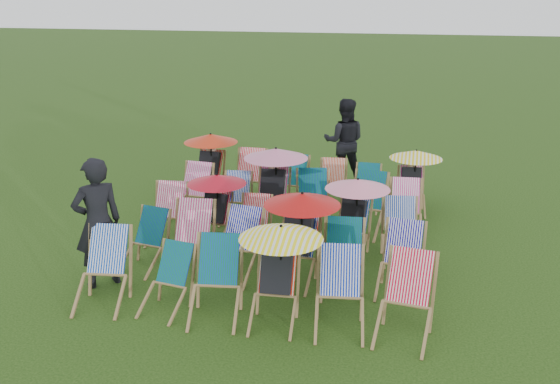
% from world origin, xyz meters
% --- Properties ---
extents(ground, '(100.00, 100.00, 0.00)m').
position_xyz_m(ground, '(0.00, 0.00, 0.00)').
color(ground, black).
rests_on(ground, ground).
extents(deckchair_0, '(0.77, 0.99, 1.00)m').
position_xyz_m(deckchair_0, '(-2.00, -2.25, 0.50)').
color(deckchair_0, olive).
rests_on(deckchair_0, ground).
extents(deckchair_1, '(0.69, 0.86, 0.85)m').
position_xyz_m(deckchair_1, '(-1.09, -2.23, 0.42)').
color(deckchair_1, olive).
rests_on(deckchair_1, ground).
extents(deckchair_2, '(0.78, 1.00, 1.00)m').
position_xyz_m(deckchair_2, '(-0.39, -2.26, 0.50)').
color(deckchair_2, olive).
rests_on(deckchair_2, ground).
extents(deckchair_3, '(1.08, 1.13, 1.28)m').
position_xyz_m(deckchair_3, '(0.41, -2.20, 0.68)').
color(deckchair_3, olive).
rests_on(deckchair_3, ground).
extents(deckchair_4, '(0.75, 0.97, 0.98)m').
position_xyz_m(deckchair_4, '(1.22, -2.20, 0.49)').
color(deckchair_4, olive).
rests_on(deckchair_4, ground).
extents(deckchair_5, '(0.79, 1.01, 1.00)m').
position_xyz_m(deckchair_5, '(2.03, -2.23, 0.50)').
color(deckchair_5, olive).
rests_on(deckchair_5, ground).
extents(deckchair_6, '(0.71, 0.89, 0.87)m').
position_xyz_m(deckchair_6, '(-1.94, -1.07, 0.44)').
color(deckchair_6, olive).
rests_on(deckchair_6, ground).
extents(deckchair_7, '(0.74, 0.99, 1.02)m').
position_xyz_m(deckchair_7, '(-1.21, -1.02, 0.51)').
color(deckchair_7, olive).
rests_on(deckchair_7, ground).
extents(deckchair_8, '(0.75, 0.97, 0.97)m').
position_xyz_m(deckchair_8, '(-0.48, -1.03, 0.49)').
color(deckchair_8, olive).
rests_on(deckchair_8, ground).
extents(deckchair_9, '(1.12, 1.17, 1.32)m').
position_xyz_m(deckchair_9, '(0.44, -0.99, 0.70)').
color(deckchair_9, olive).
rests_on(deckchair_9, ground).
extents(deckchair_10, '(0.72, 0.94, 0.96)m').
position_xyz_m(deckchair_10, '(1.14, -1.15, 0.48)').
color(deckchair_10, olive).
rests_on(deckchair_10, ground).
extents(deckchair_11, '(0.71, 0.93, 0.95)m').
position_xyz_m(deckchair_11, '(1.94, -1.03, 0.48)').
color(deckchair_11, olive).
rests_on(deckchair_11, ground).
extents(deckchair_12, '(0.69, 0.91, 0.93)m').
position_xyz_m(deckchair_12, '(-2.02, 0.06, 0.47)').
color(deckchair_12, olive).
rests_on(deckchair_12, ground).
extents(deckchair_13, '(0.99, 1.04, 1.17)m').
position_xyz_m(deckchair_13, '(-1.20, 0.12, 0.62)').
color(deckchair_13, olive).
rests_on(deckchair_13, ground).
extents(deckchair_14, '(0.58, 0.80, 0.85)m').
position_xyz_m(deckchair_14, '(-0.49, -0.02, 0.43)').
color(deckchair_14, olive).
rests_on(deckchair_14, ground).
extents(deckchair_15, '(0.67, 0.87, 0.87)m').
position_xyz_m(deckchair_15, '(0.37, 0.04, 0.43)').
color(deckchair_15, olive).
rests_on(deckchair_15, ground).
extents(deckchair_16, '(1.04, 1.10, 1.23)m').
position_xyz_m(deckchair_16, '(1.12, 0.18, 0.65)').
color(deckchair_16, olive).
rests_on(deckchair_16, ground).
extents(deckchair_17, '(0.72, 0.92, 0.92)m').
position_xyz_m(deckchair_17, '(1.90, 0.12, 0.46)').
color(deckchair_17, olive).
rests_on(deckchair_17, ground).
extents(deckchair_18, '(0.71, 0.93, 0.96)m').
position_xyz_m(deckchair_18, '(-2.00, 1.23, 0.48)').
color(deckchair_18, olive).
rests_on(deckchair_18, ground).
extents(deckchair_19, '(0.65, 0.85, 0.86)m').
position_xyz_m(deckchair_19, '(-1.13, 1.18, 0.43)').
color(deckchair_19, olive).
rests_on(deckchair_19, ground).
extents(deckchair_20, '(1.16, 1.21, 1.38)m').
position_xyz_m(deckchair_20, '(-0.45, 1.25, 0.73)').
color(deckchair_20, olive).
rests_on(deckchair_20, ground).
extents(deckchair_21, '(0.82, 1.02, 0.99)m').
position_xyz_m(deckchair_21, '(0.32, 1.18, 0.49)').
color(deckchair_21, olive).
rests_on(deckchair_21, ground).
extents(deckchair_22, '(0.82, 1.03, 1.01)m').
position_xyz_m(deckchair_22, '(1.23, 1.16, 0.50)').
color(deckchair_22, olive).
rests_on(deckchair_22, ground).
extents(deckchair_23, '(0.66, 0.88, 0.92)m').
position_xyz_m(deckchair_23, '(1.94, 1.18, 0.46)').
color(deckchair_23, olive).
rests_on(deckchair_23, ground).
extents(deckchair_24, '(1.09, 1.14, 1.30)m').
position_xyz_m(deckchair_24, '(-2.08, 2.44, 0.68)').
color(deckchair_24, olive).
rests_on(deckchair_24, ground).
extents(deckchair_25, '(0.67, 0.94, 1.00)m').
position_xyz_m(deckchair_25, '(-1.20, 2.31, 0.50)').
color(deckchair_25, olive).
rests_on(deckchair_25, ground).
extents(deckchair_26, '(0.73, 0.93, 0.94)m').
position_xyz_m(deckchair_26, '(-0.34, 2.30, 0.47)').
color(deckchair_26, olive).
rests_on(deckchair_26, ground).
extents(deckchair_27, '(0.64, 0.84, 0.87)m').
position_xyz_m(deckchair_27, '(0.49, 2.42, 0.44)').
color(deckchair_27, olive).
rests_on(deckchair_27, ground).
extents(deckchair_28, '(0.56, 0.77, 0.82)m').
position_xyz_m(deckchair_28, '(1.16, 2.40, 0.41)').
color(deckchair_28, olive).
rests_on(deckchair_28, ground).
extents(deckchair_29, '(1.00, 1.06, 1.18)m').
position_xyz_m(deckchair_29, '(2.03, 2.43, 0.62)').
color(deckchair_29, olive).
rests_on(deckchair_29, ground).
extents(person_left, '(0.82, 0.82, 1.91)m').
position_xyz_m(person_left, '(-2.30, -1.72, 0.96)').
color(person_left, black).
rests_on(person_left, ground).
extents(person_rear, '(0.98, 0.79, 1.87)m').
position_xyz_m(person_rear, '(0.52, 3.96, 0.94)').
color(person_rear, black).
rests_on(person_rear, ground).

